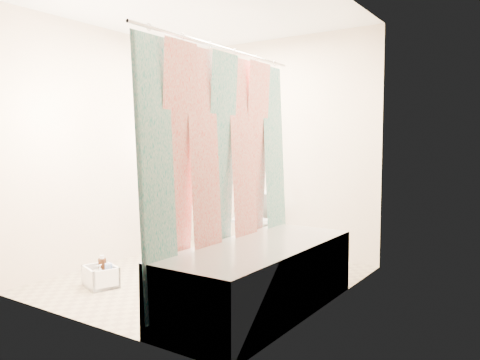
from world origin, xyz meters
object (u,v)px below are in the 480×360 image
Objects in this scene: toilet at (254,225)px; cleaning_caddy at (101,277)px; bathtub at (260,276)px; plumber at (211,189)px.

toilet is 1.75m from cleaning_caddy.
bathtub is 1.12× the size of plumber.
toilet is 0.46× the size of plumber.
plumber reaches higher than cleaning_caddy.
toilet is at bearing 91.65° from cleaning_caddy.
bathtub reaches higher than cleaning_caddy.
plumber is at bearing -137.37° from toilet.
toilet reaches higher than bathtub.
cleaning_caddy is at bearing -169.63° from bathtub.
plumber is (-0.21, -0.49, 0.42)m from toilet.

